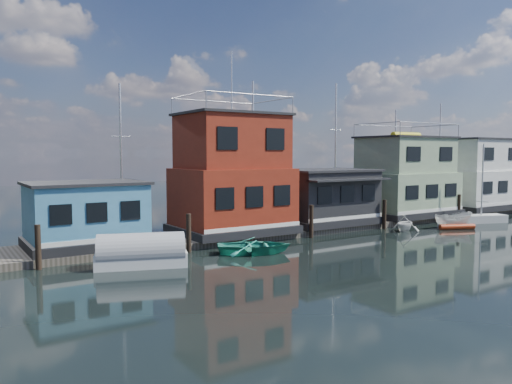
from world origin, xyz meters
TOP-DOWN VIEW (x-y plane):
  - ground at (0.00, 0.00)m, footprint 160.00×160.00m
  - dock at (0.00, 12.00)m, footprint 48.00×5.00m
  - houseboat_blue at (-18.00, 12.00)m, footprint 6.40×4.90m
  - houseboat_red at (-8.50, 12.00)m, footprint 7.40×5.90m
  - houseboat_dark at (-0.50, 11.98)m, footprint 7.40×6.10m
  - houseboat_green at (8.50, 12.00)m, footprint 8.40×5.90m
  - houseboat_white at (18.50, 12.00)m, footprint 8.40×5.90m
  - pilings at (-0.33, 9.20)m, footprint 42.28×0.28m
  - background_masts at (4.76, 18.00)m, footprint 36.40×0.16m
  - day_sailer at (12.31, 7.33)m, footprint 4.29×2.65m
  - dinghy_teal at (-10.11, 6.77)m, footprint 5.06×4.52m
  - dinghy_white at (3.52, 7.71)m, footprint 2.87×2.69m
  - tarp_runabout at (-16.58, 7.12)m, footprint 4.76×3.13m
  - motorboat at (7.66, 6.63)m, footprint 3.40×2.14m
  - red_kayak at (7.40, 6.10)m, footprint 2.69×1.44m

SIDE VIEW (x-z plane):
  - ground at x=0.00m, z-range 0.00..0.00m
  - dock at x=0.00m, z-range 0.00..0.40m
  - red_kayak at x=7.40m, z-range 0.00..0.40m
  - day_sailer at x=12.31m, z-range -2.82..3.61m
  - dinghy_teal at x=-10.11m, z-range 0.00..0.86m
  - dinghy_white at x=3.52m, z-range 0.00..1.22m
  - motorboat at x=7.66m, z-range 0.00..1.23m
  - tarp_runabout at x=-16.58m, z-range -0.23..1.57m
  - pilings at x=-0.33m, z-range 0.00..2.20m
  - houseboat_blue at x=-18.00m, z-range 0.38..4.04m
  - houseboat_dark at x=-0.50m, z-range 0.39..4.45m
  - houseboat_white at x=18.50m, z-range 0.21..6.87m
  - houseboat_green at x=8.50m, z-range 0.03..7.06m
  - houseboat_red at x=-8.50m, z-range -1.83..10.03m
  - background_masts at x=4.76m, z-range -0.45..11.55m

